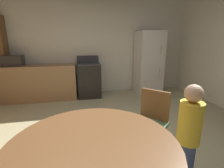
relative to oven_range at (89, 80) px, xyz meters
The scene contains 9 objects.
ground_plane 2.49m from the oven_range, 85.82° to the right, with size 14.00×14.00×0.00m, color tan.
wall_back 0.98m from the oven_range, 65.82° to the left, with size 5.83×0.12×2.70m, color silver.
kitchen_counter 1.39m from the oven_range, behind, with size 2.09×0.60×0.90m, color #9E754C.
oven_range is the anchor object (origin of this frame).
refrigerator 1.75m from the oven_range, ahead, with size 0.68×0.68×1.76m.
microwave 1.91m from the oven_range, behind, with size 0.44×0.32×0.26m, color #2D2B28.
dining_table 3.33m from the oven_range, 93.09° to the right, with size 1.24×1.24×0.76m.
chair_northeast 2.68m from the oven_range, 76.89° to the right, with size 0.56×0.56×0.87m.
person_child 3.21m from the oven_range, 76.10° to the right, with size 0.26×0.26×1.09m.
Camera 1 is at (-0.43, -1.90, 1.46)m, focal length 25.70 mm.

